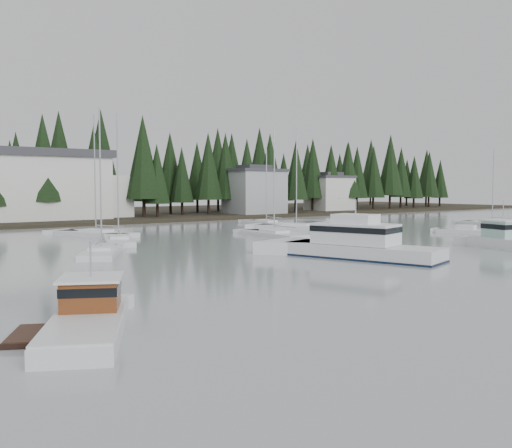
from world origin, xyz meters
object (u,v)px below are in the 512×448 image
at_px(runabout_1, 369,242).
at_px(sailboat_6, 96,235).
at_px(sailboat_4, 119,242).
at_px(cabin_cruiser_center, 360,248).
at_px(sailboat_1, 296,228).
at_px(lobster_boat_brown, 86,322).
at_px(runabout_2, 466,232).
at_px(sailboat_8, 274,236).
at_px(sailboat_0, 266,225).
at_px(harbor_inn, 39,186).
at_px(sailboat_5, 492,226).
at_px(house_east_a, 254,190).
at_px(sailboat_7, 102,254).
at_px(house_east_b, 330,192).

bearing_deg(runabout_1, sailboat_6, 36.14).
distance_m(sailboat_4, runabout_1, 25.19).
height_order(cabin_cruiser_center, sailboat_1, sailboat_1).
xyz_separation_m(lobster_boat_brown, runabout_2, (53.92, 18.09, -0.32)).
xyz_separation_m(sailboat_4, sailboat_8, (17.02, -3.91, -0.01)).
distance_m(lobster_boat_brown, sailboat_0, 62.49).
distance_m(harbor_inn, sailboat_6, 29.17).
xyz_separation_m(sailboat_1, sailboat_5, (26.37, -12.61, -0.02)).
height_order(house_east_a, sailboat_4, sailboat_4).
height_order(sailboat_1, sailboat_6, sailboat_1).
bearing_deg(sailboat_8, sailboat_6, 55.94).
distance_m(sailboat_7, runabout_2, 44.01).
distance_m(cabin_cruiser_center, sailboat_6, 33.42).
xyz_separation_m(house_east_b, harbor_inn, (-60.96, 2.34, 1.37)).
bearing_deg(sailboat_7, sailboat_4, -1.58).
xyz_separation_m(house_east_a, house_east_b, (22.00, 2.00, -0.50)).
height_order(sailboat_5, sailboat_8, sailboat_8).
bearing_deg(sailboat_4, runabout_2, -90.65).
bearing_deg(sailboat_0, house_east_b, -48.64).
distance_m(sailboat_0, runabout_1, 28.58).
bearing_deg(sailboat_8, sailboat_4, 82.33).
bearing_deg(house_east_b, runabout_1, -131.19).
height_order(house_east_a, cabin_cruiser_center, house_east_a).
height_order(house_east_b, sailboat_0, sailboat_0).
bearing_deg(sailboat_7, sailboat_1, -39.57).
xyz_separation_m(harbor_inn, sailboat_6, (-2.10, -28.53, -5.71)).
relative_size(harbor_inn, sailboat_8, 2.31).
xyz_separation_m(sailboat_8, runabout_2, (21.22, -10.67, 0.07)).
height_order(sailboat_6, runabout_2, sailboat_6).
relative_size(sailboat_7, runabout_1, 2.08).
xyz_separation_m(sailboat_0, sailboat_7, (-33.66, -20.71, 0.01)).
height_order(cabin_cruiser_center, sailboat_4, sailboat_4).
distance_m(runabout_1, runabout_2, 18.45).
distance_m(sailboat_4, sailboat_8, 17.46).
distance_m(sailboat_1, runabout_1, 20.01).
distance_m(sailboat_5, sailboat_6, 54.98).
distance_m(house_east_b, sailboat_1, 49.55).
bearing_deg(sailboat_0, harbor_inn, 52.28).
relative_size(house_east_a, lobster_boat_brown, 1.27).
bearing_deg(sailboat_6, sailboat_0, -107.04).
relative_size(cabin_cruiser_center, sailboat_8, 1.03).
distance_m(sailboat_0, sailboat_5, 32.54).
bearing_deg(house_east_b, runabout_2, -117.58).
xyz_separation_m(cabin_cruiser_center, sailboat_1, (16.45, 26.39, -0.74)).
distance_m(lobster_boat_brown, sailboat_5, 72.55).
height_order(harbor_inn, runabout_2, harbor_inn).
height_order(sailboat_1, runabout_2, sailboat_1).
bearing_deg(runabout_1, sailboat_4, 50.92).
bearing_deg(harbor_inn, sailboat_4, -95.02).
relative_size(sailboat_0, runabout_1, 1.92).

